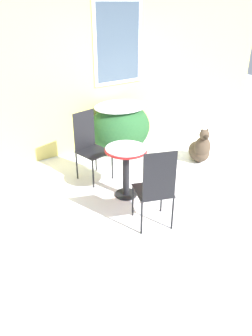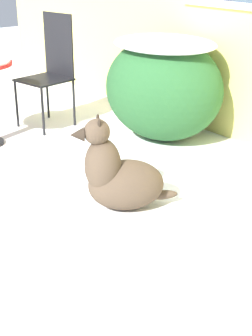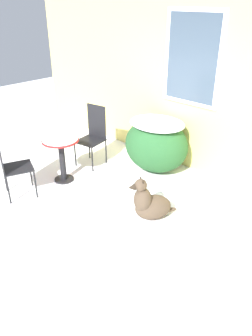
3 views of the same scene
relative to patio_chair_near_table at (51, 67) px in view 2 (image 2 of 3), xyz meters
name	(u,v)px [view 2 (image 2 of 3)]	position (x,y,z in m)	size (l,w,h in m)	color
ground_plane	(15,199)	(1.31, -1.11, -0.57)	(16.00, 16.00, 0.00)	white
shrub_left	(164,85)	(0.98, 0.59, -0.07)	(1.15, 0.98, 0.93)	#235128
patio_chair_near_table	(51,67)	(0.00, 0.00, 0.00)	(0.50, 0.50, 1.08)	black
dog	(118,177)	(1.86, -0.61, -0.34)	(0.57, 0.67, 0.66)	#4C3D2D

